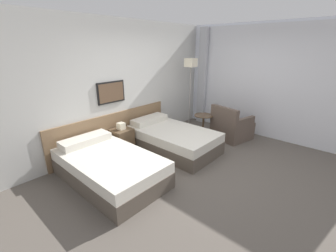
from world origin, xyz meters
TOP-DOWN VIEW (x-y plane):
  - ground_plane at (0.00, 0.00)m, footprint 16.00×16.00m
  - wall_headboard at (-0.04, 1.98)m, footprint 10.00×0.10m
  - wall_window at (2.39, -0.17)m, footprint 0.21×4.45m
  - bed_near_door at (-1.39, 0.98)m, footprint 1.13×1.92m
  - bed_near_window at (0.23, 0.98)m, footprint 1.13×1.92m
  - nightstand at (-0.58, 1.68)m, footprint 0.40×0.39m
  - floor_lamp at (1.51, 1.46)m, footprint 0.24×0.24m
  - side_table at (1.32, 0.88)m, footprint 0.46×0.46m
  - armchair at (1.67, 0.30)m, footprint 0.91×0.91m

SIDE VIEW (x-z plane):
  - ground_plane at x=0.00m, z-range 0.00..0.00m
  - bed_near_door at x=-1.39m, z-range -0.05..0.54m
  - bed_near_window at x=0.23m, z-range -0.05..0.54m
  - nightstand at x=-0.58m, z-range -0.06..0.60m
  - armchair at x=1.67m, z-range -0.14..0.69m
  - side_table at x=1.32m, z-range 0.11..0.67m
  - wall_headboard at x=-0.04m, z-range -0.05..2.65m
  - wall_window at x=2.39m, z-range -0.01..2.69m
  - floor_lamp at x=1.51m, z-range 0.65..2.52m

